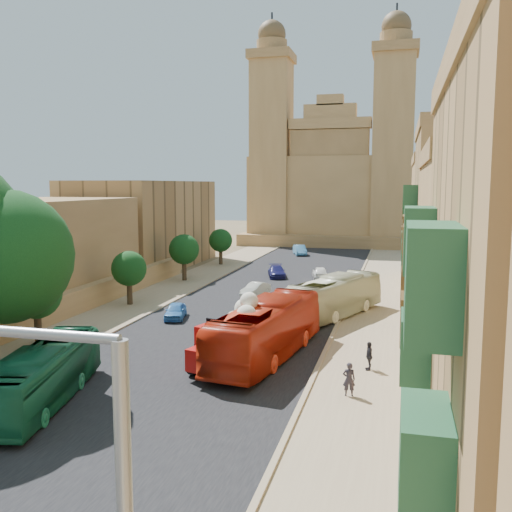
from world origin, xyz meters
The scene contains 29 objects.
ground centered at (0.00, 0.00, 0.00)m, with size 260.00×260.00×0.00m, color brown.
road_surface centered at (0.00, 30.00, 0.01)m, with size 14.00×140.00×0.01m, color black.
sidewalk_east centered at (9.50, 30.00, 0.01)m, with size 5.00×140.00×0.01m, color #947F61.
sidewalk_west centered at (-9.50, 30.00, 0.01)m, with size 5.00×140.00×0.01m, color #947F61.
kerb_east centered at (7.00, 30.00, 0.06)m, with size 0.25×140.00×0.12m, color #947F61.
kerb_west centered at (-7.00, 30.00, 0.06)m, with size 0.25×140.00×0.12m, color #947F61.
townhouse_b centered at (15.95, 11.00, 5.66)m, with size 9.00×14.00×14.90m.
townhouse_c centered at (15.95, 25.00, 6.91)m, with size 9.00×14.00×17.40m.
townhouse_d centered at (15.95, 39.00, 6.16)m, with size 9.00×14.00×15.90m.
west_wall centered at (-12.50, 20.00, 0.90)m, with size 1.00×40.00×1.80m, color #9F7747.
west_building_mid centered at (-18.00, 44.00, 5.00)m, with size 10.00×22.00×10.00m, color #A97F4D.
church centered at (0.00, 78.61, 9.52)m, with size 28.00×22.50×36.30m.
street_tree_a centered at (-10.00, 12.00, 3.09)m, with size 3.00×3.00×4.62m.
street_tree_b centered at (-10.00, 24.00, 2.90)m, with size 2.82×2.82×4.34m.
street_tree_c centered at (-10.00, 36.00, 3.12)m, with size 3.04×3.04×4.67m.
street_tree_d centered at (-10.00, 48.00, 2.88)m, with size 2.81×2.81×4.32m.
red_truck centered at (2.87, 11.08, 1.68)m, with size 4.22×6.93×3.83m.
olive_pickup centered at (4.00, 20.00, 0.97)m, with size 3.64×5.25×1.99m.
bus_green_north centered at (-4.00, 3.85, 1.29)m, with size 2.17×9.29×2.59m, color #186741.
bus_red_east centered at (4.00, 12.67, 1.61)m, with size 2.70×11.56×3.22m, color #B82710.
bus_cream_east centered at (6.50, 23.88, 1.48)m, with size 2.49×10.63×2.96m, color beige.
car_blue_a centered at (-4.53, 20.27, 0.57)m, with size 1.34×3.32×1.13m, color #3981CA.
car_white_a centered at (-1.05, 29.94, 0.57)m, with size 1.20×3.45×1.14m, color beige.
car_cream centered at (4.17, 18.84, 0.66)m, with size 2.20×4.76×1.32m, color beige.
car_dkblue centered at (-1.37, 40.17, 0.60)m, with size 1.68×4.14×1.20m, color navy.
car_white_b centered at (3.08, 40.75, 0.60)m, with size 1.41×3.52×1.20m, color white.
car_blue_b centered at (-2.31, 59.50, 0.67)m, with size 1.43×4.09×1.35m, color #4E99D1.
pedestrian_a centered at (8.93, 8.08, 0.79)m, with size 0.58×0.38×1.58m, color #2B262E.
pedestrian_c centered at (9.61, 12.05, 0.76)m, with size 0.89×0.37×1.51m, color #28272F.
Camera 1 is at (10.99, -17.23, 9.60)m, focal length 40.00 mm.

